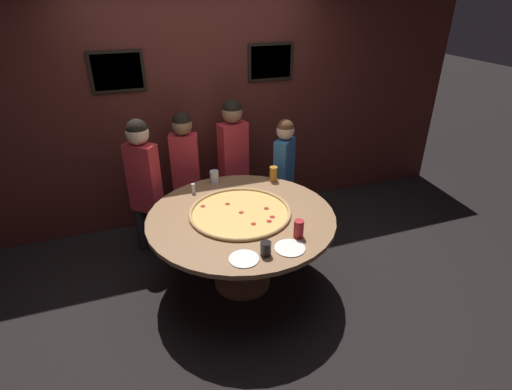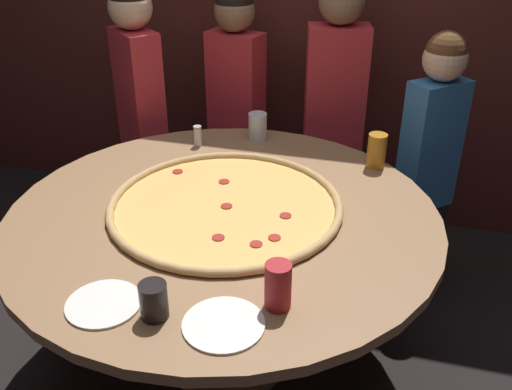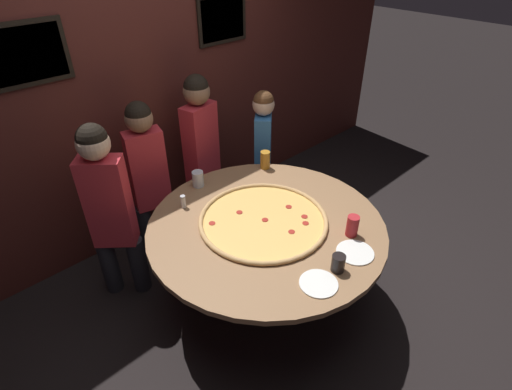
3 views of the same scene
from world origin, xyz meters
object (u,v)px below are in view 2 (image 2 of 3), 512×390
Objects in this scene: diner_far_right at (335,101)px; diner_side_right at (236,100)px; condiment_shaker at (198,136)px; white_plate_near_front at (224,324)px; diner_centre_back at (140,103)px; giant_pizza at (225,205)px; white_plate_far_back at (104,304)px; dining_table at (224,240)px; drink_cup_far_right at (154,301)px; drink_cup_front_edge at (258,126)px; drink_cup_near_right at (278,286)px; drink_cup_far_left at (377,151)px; diner_far_left at (430,151)px.

diner_side_right is (-0.53, -0.00, -0.04)m from diner_far_right.
condiment_shaker is 0.07× the size of diner_side_right.
white_plate_near_front is 1.69m from diner_centre_back.
white_plate_far_back is at bearing -105.10° from giant_pizza.
white_plate_far_back reaches higher than dining_table.
dining_table is 1.11× the size of diner_far_right.
drink_cup_far_right is 1.60m from diner_centre_back.
drink_cup_far_right is at bearing -90.54° from dining_table.
white_plate_far_back is at bearing 62.01° from diner_far_right.
diner_side_right reaches higher than drink_cup_front_edge.
drink_cup_front_edge is 0.48m from diner_far_right.
drink_cup_front_edge is 1.23m from drink_cup_near_right.
drink_cup_near_right is 0.35m from drink_cup_far_right.
drink_cup_far_left is 0.36m from diner_far_left.
diner_far_right is at bearing 92.40° from drink_cup_near_right.
diner_centre_back is (-0.72, 1.43, 0.01)m from drink_cup_far_right.
drink_cup_front_edge is at bearing 94.40° from giant_pizza.
diner_centre_back reaches higher than white_plate_far_back.
white_plate_far_back is at bearing -106.03° from dining_table.
diner_side_right is (-0.60, 1.53, -0.03)m from drink_cup_near_right.
drink_cup_far_left reaches higher than white_plate_near_front.
condiment_shaker is (-0.82, 0.01, -0.03)m from drink_cup_far_left.
condiment_shaker is at bearing 29.68° from diner_far_right.
diner_far_left is at bearing 56.69° from white_plate_far_back.
giant_pizza is 7.10× the size of drink_cup_front_edge.
condiment_shaker reaches higher than white_plate_far_back.
drink_cup_far_left is at bearing 74.08° from white_plate_near_front.
diner_centre_back is at bearing 132.09° from giant_pizza.
drink_cup_far_left is 0.95m from diner_side_right.
dining_table is at bearing 172.30° from diner_centre_back.
dining_table is at bearing 118.83° from diner_side_right.
condiment_shaker is at bearing 121.58° from drink_cup_near_right.
drink_cup_near_right is 0.66× the size of white_plate_far_back.
white_plate_near_front is at bearing 1.38° from white_plate_far_back.
drink_cup_far_left reaches higher than drink_cup_near_right.
diner_side_right is at bearing 120.99° from drink_cup_front_edge.
drink_cup_front_edge is (-0.05, 0.67, 0.05)m from giant_pizza.
giant_pizza is at bearing -59.89° from condiment_shaker.
diner_side_right is (-0.10, 1.66, 0.04)m from white_plate_far_back.
drink_cup_near_right is 0.10× the size of diner_far_right.
drink_cup_far_left is (0.52, 0.51, 0.06)m from giant_pizza.
drink_cup_near_right is 1.03m from drink_cup_far_left.
dining_table is at bearing 108.29° from white_plate_near_front.
diner_far_left reaches higher than condiment_shaker.
drink_cup_far_left is at bearing 44.39° from giant_pizza.
diner_far_right is (0.98, 0.24, 0.02)m from diner_centre_back.
diner_far_right is (-0.26, 0.53, 0.01)m from drink_cup_far_left.
white_plate_far_back is 0.16× the size of diner_side_right.
drink_cup_near_right is 1.34m from diner_far_left.
drink_cup_front_edge is at bearing 36.35° from diner_far_right.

